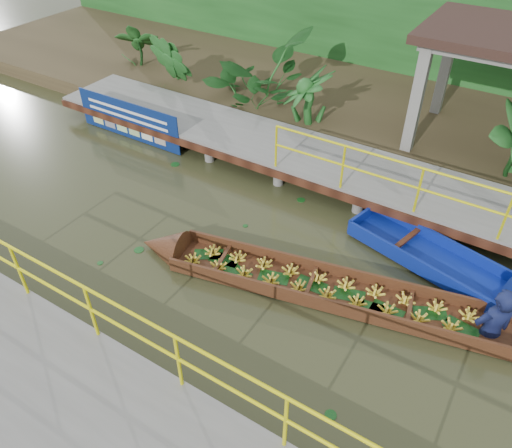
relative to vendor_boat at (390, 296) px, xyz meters
The scene contains 8 objects.
ground 2.61m from the vendor_boat, behind, with size 80.00×80.00×0.00m, color #2D2F17.
land_strip 7.61m from the vendor_boat, 109.72° to the left, with size 30.00×8.00×0.45m, color #352B1A.
far_dock 4.01m from the vendor_boat, 129.49° to the left, with size 16.00×2.06×1.66m.
foliage_backdrop 10.14m from the vendor_boat, 104.88° to the left, with size 30.00×0.80×4.00m, color #133D13.
vendor_boat is the anchor object (origin of this frame).
moored_blue_boat 1.72m from the vendor_boat, 51.25° to the left, with size 3.77×1.80×0.87m.
blue_banner 8.30m from the vendor_boat, 165.02° to the left, with size 3.38×0.04×1.06m.
tropical_plants 6.64m from the vendor_boat, 131.01° to the left, with size 14.24×1.24×1.55m.
Camera 1 is at (3.76, -5.86, 6.59)m, focal length 35.00 mm.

